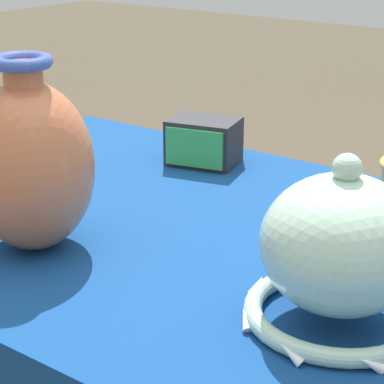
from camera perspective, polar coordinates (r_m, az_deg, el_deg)
name	(u,v)px	position (r m, az deg, el deg)	size (l,w,h in m)	color
display_table	(200,284)	(1.14, 0.60, -7.01)	(1.21, 0.77, 0.78)	#38383D
vase_tall_bulbous	(30,164)	(1.06, -12.22, 2.09)	(0.18, 0.18, 0.27)	#BC6642
vase_dome_bell	(340,255)	(0.87, 11.24, -4.70)	(0.23, 0.23, 0.21)	#A8CCB7
mosaic_tile_box	(203,142)	(1.41, 0.88, 3.87)	(0.14, 0.12, 0.09)	#232328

